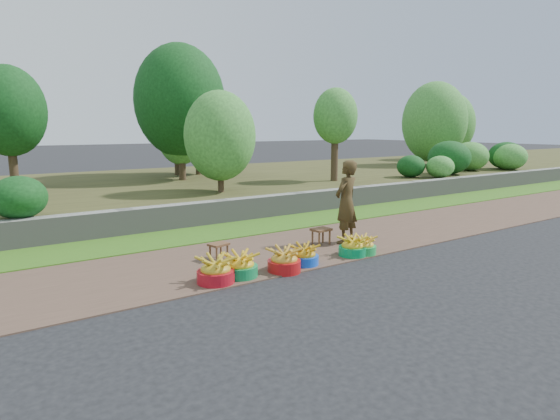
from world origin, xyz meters
TOP-DOWN VIEW (x-y plane):
  - ground_plane at (0.00, 0.00)m, footprint 120.00×120.00m
  - dirt_shoulder at (0.00, 1.25)m, footprint 80.00×2.50m
  - grass_verge at (0.00, 3.25)m, footprint 80.00×1.50m
  - retaining_wall at (0.00, 4.10)m, footprint 80.00×0.35m
  - earth_bank at (0.00, 9.00)m, footprint 80.00×10.00m
  - vegetation at (0.68, 8.86)m, footprint 36.12×8.13m
  - basin_a at (-2.05, 0.29)m, footprint 0.54×0.54m
  - basin_b at (-1.62, 0.33)m, footprint 0.52×0.52m
  - basin_c at (-0.92, 0.19)m, footprint 0.52×0.52m
  - basin_d at (-0.46, 0.29)m, footprint 0.47×0.47m
  - basin_e at (0.57, 0.25)m, footprint 0.49×0.49m
  - basin_f at (0.80, 0.23)m, footprint 0.46×0.46m
  - stool_left at (-1.47, 1.34)m, footprint 0.37×0.31m
  - stool_right at (0.60, 1.16)m, footprint 0.37×0.29m
  - vendor_woman at (1.07, 1.00)m, footprint 0.67×0.54m

SIDE VIEW (x-z plane):
  - ground_plane at x=0.00m, z-range 0.00..0.00m
  - dirt_shoulder at x=0.00m, z-range 0.00..0.02m
  - grass_verge at x=0.00m, z-range 0.00..0.04m
  - basin_f at x=0.80m, z-range -0.02..0.32m
  - basin_d at x=-0.46m, z-range -0.02..0.33m
  - basin_e at x=0.57m, z-range -0.02..0.34m
  - basin_b at x=-1.62m, z-range -0.02..0.37m
  - basin_c at x=-0.92m, z-range -0.02..0.37m
  - basin_a at x=-2.05m, z-range -0.02..0.38m
  - stool_left at x=-1.47m, z-range 0.10..0.38m
  - earth_bank at x=0.00m, z-range 0.00..0.50m
  - stool_right at x=0.60m, z-range 0.11..0.42m
  - retaining_wall at x=0.00m, z-range 0.00..0.55m
  - vendor_woman at x=1.07m, z-range 0.02..1.61m
  - vegetation at x=0.68m, z-range 0.31..4.97m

